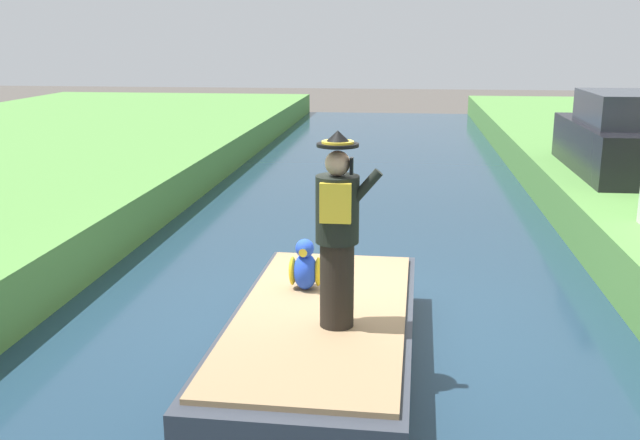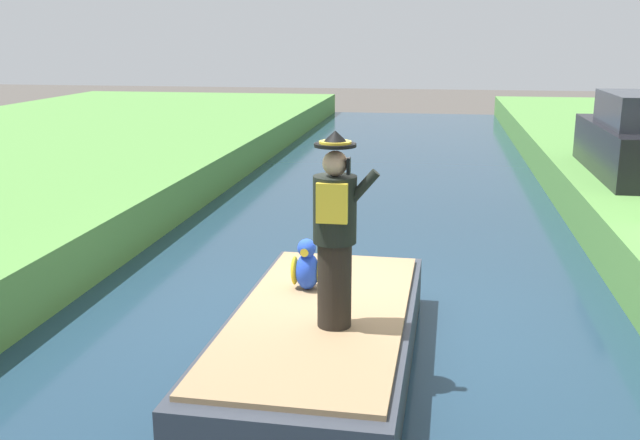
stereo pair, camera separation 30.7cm
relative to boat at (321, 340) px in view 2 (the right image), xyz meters
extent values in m
plane|color=#4C4742|center=(0.00, 0.98, -0.40)|extent=(80.00, 80.00, 0.00)
cube|color=#1E384C|center=(0.00, 0.98, -0.35)|extent=(6.82, 48.00, 0.10)
cube|color=#333842|center=(0.00, 0.00, -0.02)|extent=(1.88, 4.23, 0.56)
cube|color=#997A56|center=(0.00, 0.00, 0.28)|extent=(1.73, 3.90, 0.05)
cylinder|color=black|center=(0.18, -0.33, 0.72)|extent=(0.32, 0.32, 0.82)
cylinder|color=black|center=(0.18, -0.33, 1.44)|extent=(0.40, 0.40, 0.62)
cube|color=gold|center=(0.18, -0.52, 1.54)|extent=(0.28, 0.06, 0.36)
sphere|color=#DBA884|center=(0.18, -0.33, 1.86)|extent=(0.23, 0.23, 0.23)
cylinder|color=black|center=(0.18, -0.33, 2.03)|extent=(0.38, 0.38, 0.03)
cone|color=black|center=(0.18, -0.33, 2.10)|extent=(0.26, 0.26, 0.12)
cylinder|color=gold|center=(0.18, -0.33, 2.05)|extent=(0.29, 0.29, 0.02)
cylinder|color=black|center=(0.40, -0.37, 1.62)|extent=(0.38, 0.09, 0.43)
cube|color=black|center=(0.31, -0.39, 1.85)|extent=(0.03, 0.08, 0.15)
ellipsoid|color=blue|center=(-0.25, 0.63, 0.51)|extent=(0.26, 0.32, 0.40)
sphere|color=blue|center=(-0.25, 0.59, 0.78)|extent=(0.20, 0.20, 0.20)
cone|color=yellow|center=(-0.25, 0.49, 0.77)|extent=(0.09, 0.09, 0.09)
ellipsoid|color=yellow|center=(-0.39, 0.63, 0.51)|extent=(0.08, 0.20, 0.32)
ellipsoid|color=yellow|center=(-0.11, 0.63, 0.51)|extent=(0.08, 0.20, 0.32)
camera|label=1|loc=(0.77, -6.73, 2.98)|focal=40.74mm
camera|label=2|loc=(1.07, -6.69, 2.98)|focal=40.74mm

